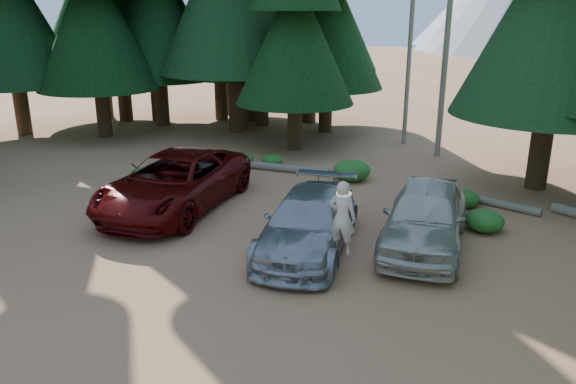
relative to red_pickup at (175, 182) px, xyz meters
name	(u,v)px	position (x,y,z in m)	size (l,w,h in m)	color
ground	(216,293)	(4.41, -3.80, -0.87)	(160.00, 160.00, 0.00)	#9E6843
forest_belt_north	(422,151)	(4.41, 11.20, -0.87)	(36.00, 7.00, 22.00)	black
snag_front	(450,8)	(5.21, 10.70, 5.13)	(0.24, 0.24, 12.00)	slate
snag_back	(411,32)	(3.21, 12.20, 4.13)	(0.20, 0.20, 10.00)	slate
red_pickup	(175,182)	(0.00, 0.00, 0.00)	(2.88, 6.25, 1.74)	#520707
silver_minivan_center	(309,223)	(5.06, -0.67, -0.13)	(2.07, 5.10, 1.48)	#9EA1A6
silver_minivan_right	(425,216)	(7.61, 0.99, -0.02)	(2.01, 5.00, 1.70)	beige
frisbee_player	(342,217)	(6.40, -1.54, 0.56)	(0.69, 0.50, 1.76)	beige
log_left	(278,167)	(0.58, 5.22, -0.72)	(0.29, 0.29, 4.06)	slate
log_mid	(490,202)	(8.47, 5.22, -0.74)	(0.26, 0.26, 3.14)	slate
shrub_far_left	(240,159)	(-1.05, 5.02, -0.57)	(1.08, 1.08, 0.59)	#23621D
shrub_left	(272,160)	(0.03, 5.72, -0.63)	(0.86, 0.86, 0.47)	#23621D
shrub_center_left	(352,170)	(3.52, 5.57, -0.49)	(1.37, 1.37, 0.75)	#23621D
shrub_center_right	(431,200)	(6.91, 4.09, -0.62)	(0.91, 0.91, 0.50)	#23621D
shrub_right	(484,221)	(8.75, 2.95, -0.57)	(1.09, 1.09, 0.60)	#23621D
shrub_far_right	(463,198)	(7.74, 4.68, -0.59)	(1.01, 1.01, 0.56)	#23621D
shrub_edge_west	(141,174)	(-3.14, 1.70, -0.64)	(0.82, 0.82, 0.45)	#23621D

